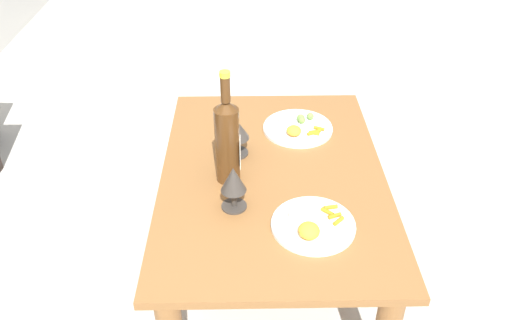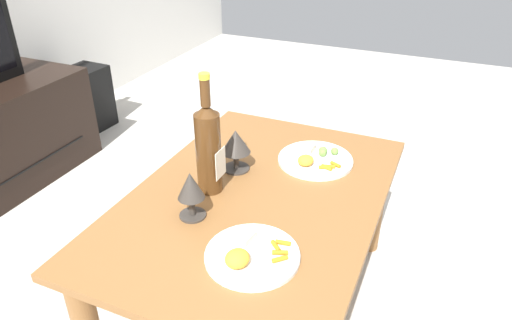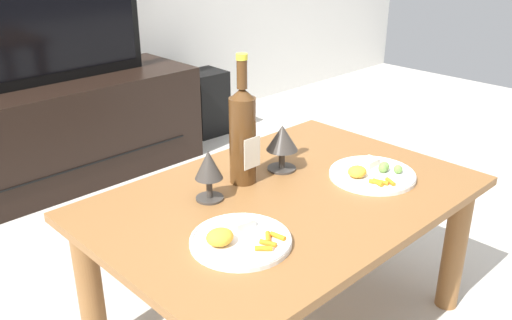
{
  "view_description": "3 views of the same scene",
  "coord_description": "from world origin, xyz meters",
  "px_view_note": "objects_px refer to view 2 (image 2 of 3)",
  "views": [
    {
      "loc": [
        -1.39,
        0.08,
        1.47
      ],
      "look_at": [
        -0.0,
        0.05,
        0.51
      ],
      "focal_mm": 37.28,
      "sensor_mm": 36.0,
      "label": 1
    },
    {
      "loc": [
        -1.09,
        -0.47,
        1.25
      ],
      "look_at": [
        0.04,
        0.02,
        0.55
      ],
      "focal_mm": 33.0,
      "sensor_mm": 36.0,
      "label": 2
    },
    {
      "loc": [
        -1.01,
        -0.92,
        1.15
      ],
      "look_at": [
        -0.04,
        0.08,
        0.55
      ],
      "focal_mm": 38.63,
      "sensor_mm": 36.0,
      "label": 3
    }
  ],
  "objects_px": {
    "floor_speaker": "(89,98)",
    "dinner_plate_left": "(251,255)",
    "wine_bottle": "(208,146)",
    "dining_table": "(257,217)",
    "goblet_left": "(191,188)",
    "goblet_right": "(236,143)",
    "dinner_plate_right": "(315,159)"
  },
  "relations": [
    {
      "from": "floor_speaker",
      "to": "dinner_plate_left",
      "type": "distance_m",
      "value": 2.02
    },
    {
      "from": "goblet_left",
      "to": "goblet_right",
      "type": "bearing_deg",
      "value": 0.0
    },
    {
      "from": "goblet_left",
      "to": "dinner_plate_right",
      "type": "relative_size",
      "value": 0.56
    },
    {
      "from": "wine_bottle",
      "to": "goblet_left",
      "type": "relative_size",
      "value": 2.63
    },
    {
      "from": "goblet_right",
      "to": "wine_bottle",
      "type": "bearing_deg",
      "value": 172.05
    },
    {
      "from": "floor_speaker",
      "to": "dinner_plate_left",
      "type": "xyz_separation_m",
      "value": [
        -1.2,
        -1.6,
        0.29
      ]
    },
    {
      "from": "wine_bottle",
      "to": "dinner_plate_right",
      "type": "relative_size",
      "value": 1.47
    },
    {
      "from": "dining_table",
      "to": "goblet_right",
      "type": "bearing_deg",
      "value": 47.36
    },
    {
      "from": "wine_bottle",
      "to": "dinner_plate_left",
      "type": "height_order",
      "value": "wine_bottle"
    },
    {
      "from": "dinner_plate_right",
      "to": "goblet_right",
      "type": "bearing_deg",
      "value": 123.7
    },
    {
      "from": "dining_table",
      "to": "goblet_left",
      "type": "xyz_separation_m",
      "value": [
        -0.17,
        0.12,
        0.18
      ]
    },
    {
      "from": "goblet_left",
      "to": "dinner_plate_left",
      "type": "xyz_separation_m",
      "value": [
        -0.1,
        -0.22,
        -0.08
      ]
    },
    {
      "from": "goblet_left",
      "to": "dinner_plate_right",
      "type": "distance_m",
      "value": 0.5
    },
    {
      "from": "floor_speaker",
      "to": "wine_bottle",
      "type": "height_order",
      "value": "wine_bottle"
    },
    {
      "from": "wine_bottle",
      "to": "goblet_left",
      "type": "bearing_deg",
      "value": -172.05
    },
    {
      "from": "dining_table",
      "to": "dinner_plate_left",
      "type": "relative_size",
      "value": 4.41
    },
    {
      "from": "floor_speaker",
      "to": "dinner_plate_left",
      "type": "bearing_deg",
      "value": -124.04
    },
    {
      "from": "floor_speaker",
      "to": "goblet_left",
      "type": "relative_size",
      "value": 2.63
    },
    {
      "from": "wine_bottle",
      "to": "dinner_plate_left",
      "type": "relative_size",
      "value": 1.55
    },
    {
      "from": "goblet_right",
      "to": "dinner_plate_right",
      "type": "height_order",
      "value": "goblet_right"
    },
    {
      "from": "goblet_left",
      "to": "dinner_plate_left",
      "type": "relative_size",
      "value": 0.59
    },
    {
      "from": "goblet_right",
      "to": "dinner_plate_right",
      "type": "xyz_separation_m",
      "value": [
        0.15,
        -0.22,
        -0.08
      ]
    },
    {
      "from": "dinner_plate_right",
      "to": "dining_table",
      "type": "bearing_deg",
      "value": 158.86
    },
    {
      "from": "dinner_plate_left",
      "to": "goblet_left",
      "type": "bearing_deg",
      "value": 66.73
    },
    {
      "from": "floor_speaker",
      "to": "dinner_plate_right",
      "type": "xyz_separation_m",
      "value": [
        -0.67,
        -1.6,
        0.29
      ]
    },
    {
      "from": "dining_table",
      "to": "floor_speaker",
      "type": "xyz_separation_m",
      "value": [
        0.93,
        1.5,
        -0.19
      ]
    },
    {
      "from": "dining_table",
      "to": "wine_bottle",
      "type": "relative_size",
      "value": 2.85
    },
    {
      "from": "floor_speaker",
      "to": "goblet_right",
      "type": "bearing_deg",
      "value": -117.93
    },
    {
      "from": "wine_bottle",
      "to": "goblet_right",
      "type": "xyz_separation_m",
      "value": [
        0.14,
        -0.02,
        -0.06
      ]
    },
    {
      "from": "floor_speaker",
      "to": "dining_table",
      "type": "bearing_deg",
      "value": -119.05
    },
    {
      "from": "goblet_right",
      "to": "dinner_plate_left",
      "type": "bearing_deg",
      "value": -149.58
    },
    {
      "from": "dinner_plate_right",
      "to": "goblet_left",
      "type": "bearing_deg",
      "value": 152.63
    }
  ]
}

